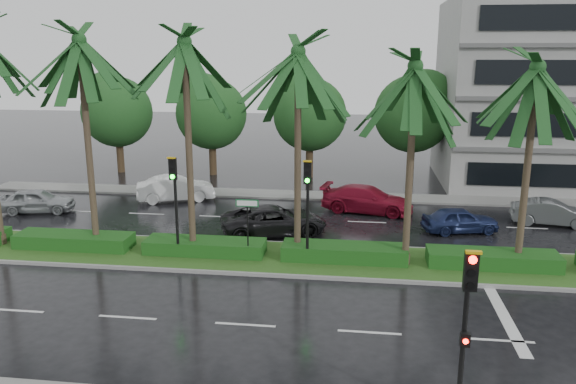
# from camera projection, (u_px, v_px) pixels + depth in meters

# --- Properties ---
(ground) EXTENTS (120.00, 120.00, 0.00)m
(ground) POSITION_uv_depth(u_px,v_px,m) (270.00, 268.00, 23.02)
(ground) COLOR black
(ground) RESTS_ON ground
(far_sidewalk) EXTENTS (40.00, 2.00, 0.12)m
(far_sidewalk) POSITION_uv_depth(u_px,v_px,m) (301.00, 195.00, 34.55)
(far_sidewalk) COLOR slate
(far_sidewalk) RESTS_ON ground
(median) EXTENTS (36.00, 4.00, 0.15)m
(median) POSITION_uv_depth(u_px,v_px,m) (274.00, 258.00, 23.96)
(median) COLOR gray
(median) RESTS_ON ground
(hedge) EXTENTS (35.20, 1.40, 0.60)m
(hedge) POSITION_uv_depth(u_px,v_px,m) (274.00, 249.00, 23.87)
(hedge) COLOR #154916
(hedge) RESTS_ON median
(lane_markings) EXTENTS (34.00, 13.06, 0.01)m
(lane_markings) POSITION_uv_depth(u_px,v_px,m) (344.00, 275.00, 22.23)
(lane_markings) COLOR silver
(lane_markings) RESTS_ON ground
(palm_row) EXTENTS (26.30, 4.20, 10.09)m
(palm_row) POSITION_uv_depth(u_px,v_px,m) (241.00, 66.00, 22.21)
(palm_row) COLOR #3D3323
(palm_row) RESTS_ON median
(signal_near) EXTENTS (0.34, 0.45, 4.36)m
(signal_near) POSITION_uv_depth(u_px,v_px,m) (465.00, 331.00, 12.63)
(signal_near) COLOR black
(signal_near) RESTS_ON near_sidewalk
(signal_median_left) EXTENTS (0.34, 0.42, 4.36)m
(signal_median_left) POSITION_uv_depth(u_px,v_px,m) (175.00, 192.00, 23.08)
(signal_median_left) COLOR black
(signal_median_left) RESTS_ON median
(signal_median_right) EXTENTS (0.34, 0.42, 4.36)m
(signal_median_right) POSITION_uv_depth(u_px,v_px,m) (307.00, 197.00, 22.40)
(signal_median_right) COLOR black
(signal_median_right) RESTS_ON median
(street_sign) EXTENTS (0.95, 0.09, 2.60)m
(street_sign) POSITION_uv_depth(u_px,v_px,m) (247.00, 214.00, 23.09)
(street_sign) COLOR black
(street_sign) RESTS_ON median
(bg_trees) EXTENTS (33.06, 5.23, 7.55)m
(bg_trees) POSITION_uv_depth(u_px,v_px,m) (313.00, 110.00, 38.78)
(bg_trees) COLOR #312116
(bg_trees) RESTS_ON ground
(building) EXTENTS (16.00, 10.00, 12.00)m
(building) POSITION_uv_depth(u_px,v_px,m) (569.00, 93.00, 36.77)
(building) COLOR gray
(building) RESTS_ON ground
(car_silver) EXTENTS (2.38, 4.20, 1.35)m
(car_silver) POSITION_uv_depth(u_px,v_px,m) (37.00, 201.00, 30.88)
(car_silver) COLOR #A0A4A7
(car_silver) RESTS_ON ground
(car_white) EXTENTS (3.08, 4.79, 1.49)m
(car_white) POSITION_uv_depth(u_px,v_px,m) (176.00, 188.00, 33.33)
(car_white) COLOR white
(car_white) RESTS_ON ground
(car_darkgrey) EXTENTS (4.00, 5.62, 1.42)m
(car_darkgrey) POSITION_uv_depth(u_px,v_px,m) (274.00, 220.00, 27.11)
(car_darkgrey) COLOR black
(car_darkgrey) RESTS_ON ground
(car_red) EXTENTS (3.03, 5.34, 1.46)m
(car_red) POSITION_uv_depth(u_px,v_px,m) (367.00, 199.00, 30.95)
(car_red) COLOR maroon
(car_red) RESTS_ON ground
(car_blue) EXTENTS (2.31, 3.91, 1.25)m
(car_blue) POSITION_uv_depth(u_px,v_px,m) (460.00, 220.00, 27.48)
(car_blue) COLOR navy
(car_blue) RESTS_ON ground
(car_grey) EXTENTS (1.98, 4.09, 1.29)m
(car_grey) POSITION_uv_depth(u_px,v_px,m) (552.00, 213.00, 28.65)
(car_grey) COLOR #505355
(car_grey) RESTS_ON ground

